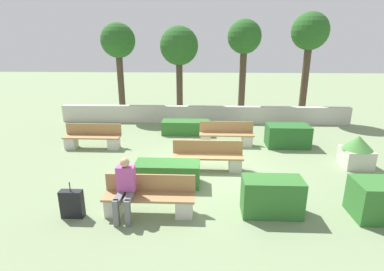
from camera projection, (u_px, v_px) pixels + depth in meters
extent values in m
plane|color=gray|center=(203.00, 170.00, 8.89)|extent=(60.00, 60.00, 0.00)
cube|color=beige|center=(204.00, 114.00, 13.98)|extent=(13.38, 0.30, 0.79)
cube|color=#A37A4C|center=(149.00, 197.00, 6.44)|extent=(1.99, 0.44, 0.05)
cube|color=#A37A4C|center=(150.00, 183.00, 6.61)|extent=(1.99, 0.04, 0.40)
cube|color=beige|center=(115.00, 206.00, 6.54)|extent=(0.36, 0.40, 0.40)
cube|color=beige|center=(184.00, 207.00, 6.48)|extent=(0.36, 0.40, 0.40)
cube|color=#A37A4C|center=(208.00, 157.00, 8.72)|extent=(2.07, 0.44, 0.05)
cube|color=#A37A4C|center=(208.00, 147.00, 8.88)|extent=(2.07, 0.04, 0.40)
cube|color=beige|center=(180.00, 164.00, 8.82)|extent=(0.36, 0.40, 0.40)
cube|color=beige|center=(235.00, 164.00, 8.75)|extent=(0.36, 0.40, 0.40)
cube|color=#A37A4C|center=(92.00, 137.00, 10.55)|extent=(2.00, 0.44, 0.05)
cube|color=#A37A4C|center=(94.00, 129.00, 10.72)|extent=(2.00, 0.04, 0.40)
cube|color=beige|center=(71.00, 143.00, 10.65)|extent=(0.36, 0.40, 0.40)
cube|color=beige|center=(114.00, 143.00, 10.59)|extent=(0.36, 0.40, 0.40)
cube|color=#A37A4C|center=(226.00, 134.00, 10.84)|extent=(1.97, 0.44, 0.05)
cube|color=#A37A4C|center=(226.00, 127.00, 11.01)|extent=(1.97, 0.04, 0.40)
cube|color=beige|center=(206.00, 140.00, 10.94)|extent=(0.36, 0.40, 0.40)
cube|color=beige|center=(247.00, 141.00, 10.88)|extent=(0.36, 0.40, 0.40)
cube|color=slate|center=(119.00, 198.00, 6.24)|extent=(0.14, 0.46, 0.13)
cube|color=slate|center=(129.00, 198.00, 6.23)|extent=(0.14, 0.46, 0.13)
cube|color=slate|center=(116.00, 213.00, 6.09)|extent=(0.11, 0.11, 0.58)
cube|color=slate|center=(128.00, 213.00, 6.08)|extent=(0.11, 0.11, 0.58)
cube|color=#B74C9E|center=(126.00, 178.00, 6.37)|extent=(0.38, 0.22, 0.54)
sphere|color=tan|center=(125.00, 162.00, 6.24)|extent=(0.20, 0.20, 0.20)
cube|color=#33702D|center=(272.00, 196.00, 6.49)|extent=(1.28, 0.63, 0.83)
cube|color=#33702D|center=(186.00, 127.00, 12.29)|extent=(1.93, 0.73, 0.56)
cube|color=#33702D|center=(168.00, 174.00, 7.88)|extent=(1.68, 0.70, 0.62)
cube|color=#286028|center=(288.00, 136.00, 10.79)|extent=(1.50, 0.87, 0.79)
cube|color=beige|center=(356.00, 158.00, 9.03)|extent=(0.80, 0.80, 0.56)
cone|color=#47843D|center=(358.00, 143.00, 8.89)|extent=(0.87, 0.87, 0.42)
cube|color=black|center=(72.00, 204.00, 6.39)|extent=(0.48, 0.19, 0.62)
cylinder|color=#333338|center=(70.00, 187.00, 6.27)|extent=(0.02, 0.02, 0.20)
cylinder|color=#473828|center=(121.00, 84.00, 14.82)|extent=(0.31, 0.31, 3.26)
sphere|color=#285B23|center=(118.00, 40.00, 14.21)|extent=(1.64, 1.64, 1.64)
cylinder|color=#473828|center=(180.00, 88.00, 14.42)|extent=(0.30, 0.30, 2.98)
sphere|color=#285B23|center=(179.00, 46.00, 13.84)|extent=(1.78, 1.78, 1.78)
cylinder|color=#473828|center=(242.00, 83.00, 14.45)|extent=(0.32, 0.32, 3.44)
sphere|color=#285B23|center=(244.00, 37.00, 13.81)|extent=(1.56, 1.56, 1.56)
cylinder|color=#473828|center=(305.00, 82.00, 14.22)|extent=(0.33, 0.33, 3.64)
sphere|color=#285B23|center=(310.00, 31.00, 13.55)|extent=(1.69, 1.69, 1.69)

